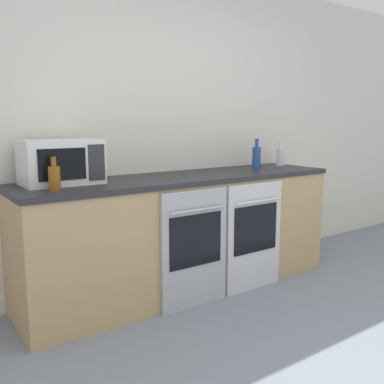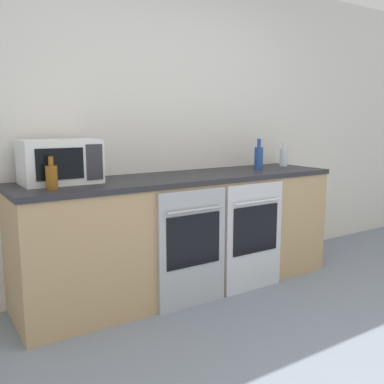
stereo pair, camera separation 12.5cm
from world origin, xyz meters
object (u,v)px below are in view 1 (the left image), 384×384
Objects in this scene: oven_left at (195,248)px; oven_right at (254,236)px; bottle_blue at (256,157)px; microwave at (61,162)px; bottle_amber at (54,177)px; bottle_clear at (280,157)px.

oven_left is 0.59m from oven_right.
bottle_blue reaches higher than oven_right.
bottle_blue is at bearing -1.76° from microwave.
bottle_blue reaches higher than oven_left.
bottle_amber is at bearing -174.70° from bottle_blue.
oven_right is at bearing 0.00° from oven_left.
oven_right is 3.25× the size of bottle_blue.
bottle_amber is at bearing 167.06° from oven_left.
oven_left is 4.21× the size of bottle_amber.
oven_right is 4.21× the size of bottle_amber.
bottle_clear is (0.35, 0.04, -0.02)m from bottle_blue.
bottle_amber is (-0.12, -0.23, -0.07)m from microwave.
oven_left is at bearing -12.94° from bottle_amber.
bottle_clear is at bearing -0.34° from microwave.
microwave is 1.76m from bottle_blue.
bottle_amber reaches higher than oven_left.
bottle_blue is (1.75, -0.05, -0.05)m from microwave.
oven_left is at bearing 180.00° from oven_right.
bottle_clear is (2.23, 0.22, 0.01)m from bottle_amber.
oven_left is 1.69× the size of microwave.
oven_right is 1.62m from bottle_amber.
bottle_clear is at bearing 6.73° from bottle_blue.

